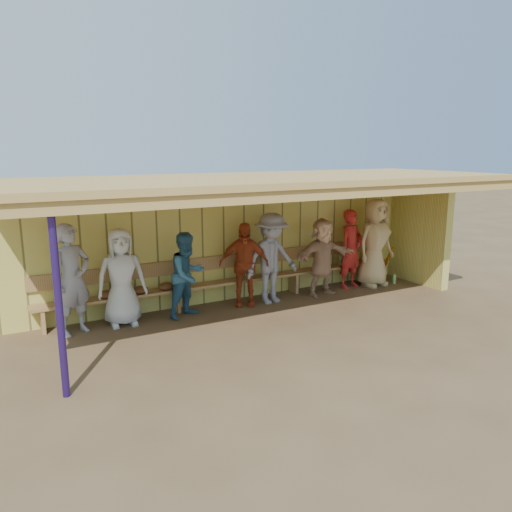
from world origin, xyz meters
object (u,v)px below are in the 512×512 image
Objects in this scene: player_e at (271,258)px; bench at (237,275)px; player_c at (188,275)px; player_h at (375,243)px; player_b at (121,277)px; player_a at (72,279)px; player_d at (244,264)px; player_f at (322,257)px; player_g at (351,249)px.

player_e is 0.23× the size of bench.
player_c is 1.73m from player_e.
player_h reaches higher than player_c.
player_a is at bearing -173.45° from player_b.
player_e is at bearing 13.74° from player_d.
player_d is at bearing -93.75° from bench.
player_h reaches higher than player_e.
player_f is at bearing -6.51° from player_e.
player_h is at bearing -5.09° from player_e.
player_a is 6.27m from player_h.
player_a reaches higher than bench.
player_e is 0.92× the size of player_h.
player_f is at bearing 176.52° from player_g.
player_e is 1.19m from player_f.
player_c is 1.29m from bench.
player_h is at bearing 2.94° from player_b.
player_a is 4.85m from player_f.
player_b is 4.92m from player_g.
player_g is 0.89× the size of player_h.
player_h reaches higher than player_f.
player_a reaches higher than player_g.
player_e reaches higher than player_f.
player_d is (1.18, 0.10, 0.04)m from player_c.
player_c is at bearing 176.01° from player_f.
player_b is 1.15m from player_c.
player_a is at bearing 172.91° from player_h.
player_f is (4.05, -0.15, -0.04)m from player_b.
player_d is at bearing -17.08° from player_c.
player_d is at bearing -24.66° from player_a.
bench is (1.20, 0.42, -0.24)m from player_c.
player_b reaches higher than bench.
player_a is at bearing 166.93° from player_g.
player_f is (1.19, -0.03, -0.09)m from player_e.
player_d is at bearing 171.83° from player_h.
player_c is at bearing -160.67° from bench.
player_d reaches higher than player_f.
player_c is 4.34m from player_h.
bench is (-1.72, 0.46, -0.27)m from player_f.
player_e is at bearing 169.88° from player_g.
player_b is 0.95× the size of player_e.
player_e reaches higher than bench.
player_h is (5.47, -0.13, 0.12)m from player_b.
player_g reaches higher than player_c.
bench is at bearing 110.04° from player_d.
bench is at bearing 165.93° from player_h.
player_c is 0.96× the size of player_f.
player_g is at bearing -1.60° from player_e.
player_d is at bearing 172.39° from player_f.
player_a is 0.95× the size of player_h.
player_h reaches higher than player_a.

